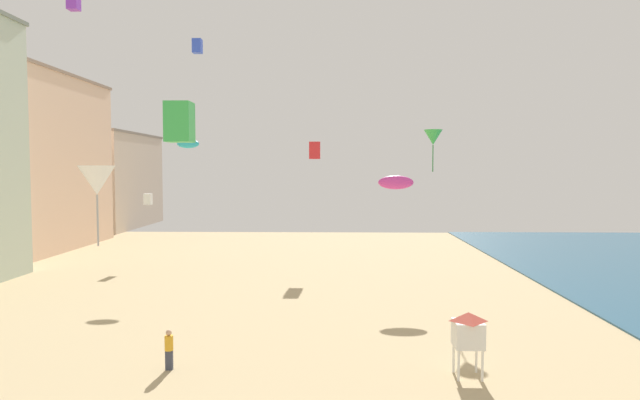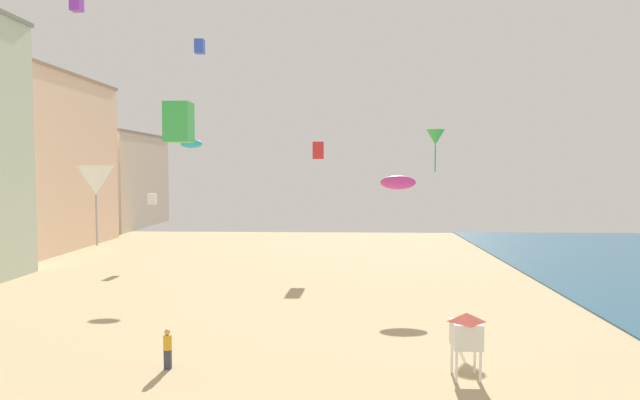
% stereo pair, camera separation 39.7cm
% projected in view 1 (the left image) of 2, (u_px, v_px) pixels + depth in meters
% --- Properties ---
extents(boardwalk_hotel_mid, '(12.83, 20.26, 17.55)m').
position_uv_depth(boardwalk_hotel_mid, '(9.00, 162.00, 54.13)').
color(boardwalk_hotel_mid, beige).
rests_on(boardwalk_hotel_mid, ground).
extents(boardwalk_hotel_far, '(11.05, 18.87, 13.09)m').
position_uv_depth(boardwalk_hotel_far, '(103.00, 180.00, 76.22)').
color(boardwalk_hotel_far, '#C6B29E').
rests_on(boardwalk_hotel_far, ground).
extents(kite_flyer, '(0.34, 0.34, 1.64)m').
position_uv_depth(kite_flyer, '(169.00, 347.00, 21.93)').
color(kite_flyer, '#383D4C').
rests_on(kite_flyer, ground).
extents(lifeguard_stand, '(1.10, 1.10, 2.55)m').
position_uv_depth(lifeguard_stand, '(468.00, 330.00, 21.13)').
color(lifeguard_stand, white).
rests_on(lifeguard_stand, ground).
extents(kite_white_delta, '(1.34, 1.34, 3.05)m').
position_uv_depth(kite_white_delta, '(97.00, 180.00, 20.56)').
color(kite_white_delta, white).
extents(kite_red_box, '(0.97, 0.97, 1.52)m').
position_uv_depth(kite_red_box, '(315.00, 150.00, 48.44)').
color(kite_red_box, red).
extents(kite_green_delta, '(1.21, 1.21, 2.74)m').
position_uv_depth(kite_green_delta, '(433.00, 137.00, 35.71)').
color(kite_green_delta, green).
extents(kite_white_box, '(0.62, 0.62, 0.97)m').
position_uv_depth(kite_white_box, '(148.00, 199.00, 47.41)').
color(kite_white_box, white).
extents(kite_magenta_parafoil, '(2.38, 0.66, 0.92)m').
position_uv_depth(kite_magenta_parafoil, '(396.00, 182.00, 36.58)').
color(kite_magenta_parafoil, '#DB3D9E').
extents(kite_green_box, '(1.08, 1.08, 1.69)m').
position_uv_depth(kite_green_box, '(179.00, 122.00, 23.12)').
color(kite_green_box, green).
extents(kite_purple_box, '(0.63, 0.63, 0.98)m').
position_uv_depth(kite_purple_box, '(73.00, 2.00, 31.86)').
color(kite_purple_box, purple).
extents(kite_cyan_parafoil, '(1.71, 0.48, 0.67)m').
position_uv_depth(kite_cyan_parafoil, '(188.00, 144.00, 42.10)').
color(kite_cyan_parafoil, '#2DB7CC').
extents(kite_blue_box, '(0.57, 0.57, 0.90)m').
position_uv_depth(kite_blue_box, '(197.00, 46.00, 35.01)').
color(kite_blue_box, blue).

